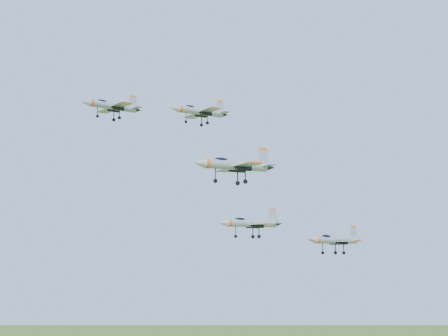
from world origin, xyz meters
name	(u,v)px	position (x,y,z in m)	size (l,w,h in m)	color
jet_lead	(111,106)	(-16.03, 12.54, 143.33)	(11.58, 9.77, 3.12)	#9599A0
jet_left_high	(199,111)	(-4.20, 1.10, 141.10)	(11.04, 9.20, 2.95)	#9599A0
jet_right_high	(234,165)	(-8.17, -20.86, 129.21)	(11.77, 9.68, 3.15)	#9599A0
jet_left_low	(250,223)	(6.89, 4.89, 123.15)	(12.55, 10.31, 3.36)	#9599A0
jet_right_low	(334,240)	(12.38, -12.58, 120.02)	(10.49, 8.72, 2.80)	#9599A0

